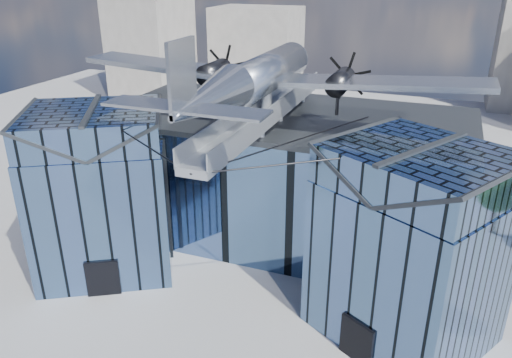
% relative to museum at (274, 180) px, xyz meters
% --- Properties ---
extents(ground_plane, '(120.00, 120.00, 0.00)m').
position_rel_museum_xyz_m(ground_plane, '(-0.00, -5.82, -5.54)').
color(ground_plane, gray).
extents(museum, '(32.88, 24.50, 17.60)m').
position_rel_museum_xyz_m(museum, '(0.00, 0.00, 0.00)').
color(museum, '#46638E').
rests_on(museum, ground).
extents(bg_towers, '(77.00, 24.50, 26.00)m').
position_rel_museum_xyz_m(bg_towers, '(1.45, 44.67, 4.47)').
color(bg_towers, gray).
rests_on(bg_towers, ground).
extents(tree_side_w, '(3.56, 3.56, 4.90)m').
position_rel_museum_xyz_m(tree_side_w, '(-29.62, 5.16, -2.22)').
color(tree_side_w, black).
rests_on(tree_side_w, ground).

